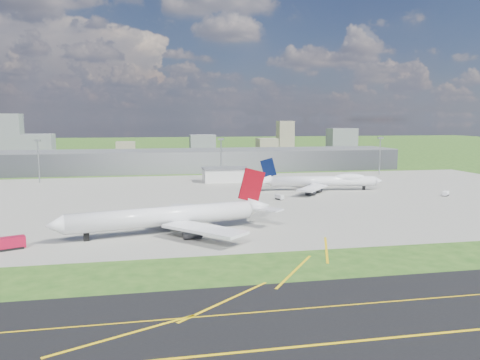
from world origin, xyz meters
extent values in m
plane|color=#275019|center=(0.00, 150.00, 0.00)|extent=(1400.00, 1400.00, 0.00)
cube|color=black|center=(0.00, -110.00, 0.03)|extent=(1400.00, 60.00, 0.06)
cube|color=gray|center=(10.00, 40.00, 0.04)|extent=(360.00, 190.00, 0.08)
cube|color=slate|center=(0.00, 165.00, 7.50)|extent=(300.00, 42.00, 15.00)
cube|color=silver|center=(10.00, 100.00, 4.00)|extent=(26.00, 16.00, 8.00)
cylinder|color=gray|center=(-100.00, 115.00, 12.50)|extent=(0.70, 0.70, 25.00)
cube|color=gray|center=(-100.00, 115.00, 25.30)|extent=(3.50, 2.00, 1.20)
cylinder|color=gray|center=(10.00, 115.00, 12.50)|extent=(0.70, 0.70, 25.00)
cube|color=gray|center=(10.00, 115.00, 25.30)|extent=(3.50, 2.00, 1.20)
cylinder|color=gray|center=(120.00, 115.00, 12.50)|extent=(0.70, 0.70, 25.00)
cube|color=gray|center=(120.00, 115.00, 25.30)|extent=(3.50, 2.00, 1.20)
cylinder|color=white|center=(-31.06, -26.59, 5.85)|extent=(61.51, 19.96, 6.38)
cone|color=white|center=(-63.69, -34.05, 5.85)|extent=(6.60, 7.40, 6.38)
cone|color=white|center=(3.13, -18.77, 6.70)|extent=(9.71, 8.11, 6.38)
cube|color=maroon|center=(-33.13, -27.06, 3.87)|extent=(49.86, 13.82, 1.38)
cube|color=white|center=(-18.87, -39.35, 3.93)|extent=(25.81, 26.76, 0.96)
cube|color=white|center=(-25.63, -9.80, 3.93)|extent=(17.28, 29.22, 0.96)
cube|color=maroon|center=(0.54, -19.36, 14.35)|extent=(10.44, 2.88, 12.84)
cylinder|color=#38383D|center=(-22.29, -36.03, 1.91)|extent=(6.46, 4.62, 3.40)
cylinder|color=#38383D|center=(-27.26, -14.27, 1.91)|extent=(6.46, 4.62, 3.40)
cube|color=black|center=(-23.77, -29.83, 1.33)|extent=(1.94, 1.62, 2.66)
cube|color=black|center=(-25.91, -20.51, 1.33)|extent=(1.94, 1.62, 2.66)
cube|color=black|center=(-54.89, -32.04, 1.33)|extent=(1.94, 1.62, 2.66)
cylinder|color=white|center=(55.62, 54.30, 4.94)|extent=(55.89, 13.81, 5.57)
cone|color=white|center=(85.36, 49.81, 4.94)|extent=(5.27, 6.18, 5.57)
cone|color=white|center=(24.54, 58.99, 5.66)|extent=(7.93, 6.58, 5.57)
cube|color=navy|center=(57.39, 54.03, 3.21)|extent=(45.49, 9.07, 1.17)
ellipsoid|color=white|center=(69.93, 52.14, 6.61)|extent=(18.45, 8.16, 5.01)
cube|color=white|center=(49.68, 68.98, 3.32)|extent=(16.67, 26.28, 0.81)
cube|color=white|center=(45.61, 42.02, 3.32)|extent=(21.94, 24.63, 0.81)
cube|color=black|center=(26.76, 58.65, 12.21)|extent=(8.91, 1.78, 10.85)
cylinder|color=#38383D|center=(52.21, 62.99, 1.62)|extent=(5.31, 3.58, 2.87)
cylinder|color=#38383D|center=(48.42, 72.64, 1.62)|extent=(5.31, 3.58, 2.87)
cylinder|color=#38383D|center=(49.80, 47.00, 1.62)|extent=(5.31, 3.58, 2.87)
cylinder|color=#38383D|center=(43.33, 38.90, 1.62)|extent=(5.31, 3.58, 2.87)
cube|color=black|center=(50.89, 59.10, 1.12)|extent=(1.58, 1.28, 2.25)
cube|color=black|center=(49.69, 51.11, 1.12)|extent=(1.58, 1.28, 2.25)
cube|color=black|center=(77.82, 50.95, 1.12)|extent=(1.58, 1.28, 2.25)
cube|color=maroon|center=(-75.48, -37.88, 2.10)|extent=(8.94, 6.10, 3.35)
cube|color=black|center=(-75.48, -37.88, 0.43)|extent=(7.84, 5.76, 0.70)
cube|color=yellow|center=(-26.18, -2.19, 1.14)|extent=(4.07, 3.79, 1.43)
cube|color=black|center=(-26.18, -2.19, 0.43)|extent=(3.70, 3.54, 0.70)
cube|color=silver|center=(24.78, 29.79, 1.45)|extent=(3.65, 5.05, 2.03)
cube|color=black|center=(24.78, 29.79, 0.43)|extent=(3.48, 4.45, 0.70)
cube|color=white|center=(108.50, 24.42, 1.45)|extent=(4.89, 4.57, 2.04)
cube|color=black|center=(108.50, 24.42, 0.43)|extent=(4.43, 4.21, 0.70)
cube|color=slate|center=(-140.00, 300.00, 12.00)|extent=(28.00, 22.00, 24.00)
cube|color=gray|center=(-60.00, 340.00, 7.00)|extent=(20.00, 18.00, 14.00)
cube|color=slate|center=(20.00, 310.00, 11.00)|extent=(26.00, 20.00, 22.00)
cube|color=gray|center=(100.00, 350.00, 8.00)|extent=(22.00, 24.00, 16.00)
cube|color=slate|center=(180.00, 320.00, 14.00)|extent=(30.00, 22.00, 28.00)
cube|color=slate|center=(-180.00, 360.00, 22.00)|extent=(22.00, 20.00, 44.00)
cube|color=gray|center=(140.00, 410.00, 18.00)|extent=(20.00, 18.00, 36.00)
cylinder|color=#382314|center=(-110.00, 265.00, 1.50)|extent=(0.70, 0.70, 3.00)
sphere|color=black|center=(-110.00, 265.00, 4.88)|extent=(6.75, 6.75, 6.75)
cylinder|color=#382314|center=(-20.00, 280.00, 1.80)|extent=(0.70, 0.70, 3.60)
sphere|color=black|center=(-20.00, 280.00, 5.85)|extent=(8.10, 8.10, 8.10)
cylinder|color=#382314|center=(70.00, 275.00, 1.70)|extent=(0.70, 0.70, 3.40)
sphere|color=black|center=(70.00, 275.00, 5.53)|extent=(7.65, 7.65, 7.65)
cylinder|color=#382314|center=(160.00, 285.00, 1.40)|extent=(0.70, 0.70, 2.80)
sphere|color=black|center=(160.00, 285.00, 4.55)|extent=(6.30, 6.30, 6.30)
camera|label=1|loc=(-35.03, -180.27, 37.53)|focal=35.00mm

